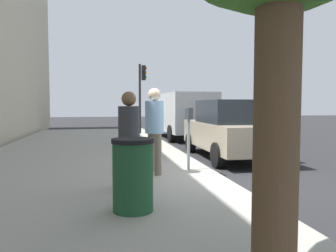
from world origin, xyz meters
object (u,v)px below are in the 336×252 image
(traffic_signal, at_px, (142,87))
(parking_meter, at_px, (189,125))
(parked_sedan_near, at_px, (231,129))
(parked_van_far, at_px, (182,113))
(pedestrian_bystander, at_px, (129,133))
(pedestrian_at_meter, at_px, (154,123))
(trash_bin, at_px, (133,175))

(traffic_signal, bearing_deg, parking_meter, 179.51)
(parked_sedan_near, xyz_separation_m, parked_van_far, (6.29, -0.00, 0.36))
(pedestrian_bystander, distance_m, parked_van_far, 10.51)
(pedestrian_at_meter, height_order, pedestrian_bystander, pedestrian_at_meter)
(pedestrian_at_meter, distance_m, trash_bin, 2.59)
(trash_bin, bearing_deg, parking_meter, -29.27)
(parking_meter, xyz_separation_m, parked_sedan_near, (2.18, -1.89, -0.27))
(parking_meter, bearing_deg, trash_bin, 150.73)
(parking_meter, xyz_separation_m, pedestrian_bystander, (-1.49, 1.46, -0.02))
(parked_van_far, bearing_deg, pedestrian_bystander, 161.41)
(parked_sedan_near, xyz_separation_m, trash_bin, (-4.85, 3.39, -0.24))
(parked_van_far, bearing_deg, parking_meter, 167.39)
(parking_meter, relative_size, traffic_signal, 0.39)
(pedestrian_at_meter, relative_size, parked_sedan_near, 0.41)
(pedestrian_bystander, relative_size, parked_van_far, 0.32)
(parking_meter, bearing_deg, parked_sedan_near, -41.03)
(pedestrian_at_meter, distance_m, parked_sedan_near, 3.65)
(pedestrian_bystander, relative_size, parked_sedan_near, 0.39)
(pedestrian_bystander, relative_size, trash_bin, 1.69)
(pedestrian_bystander, bearing_deg, pedestrian_at_meter, 31.40)
(parked_van_far, height_order, trash_bin, parked_van_far)
(pedestrian_bystander, height_order, traffic_signal, traffic_signal)
(parked_van_far, bearing_deg, trash_bin, 163.07)
(parked_sedan_near, height_order, trash_bin, parked_sedan_near)
(trash_bin, bearing_deg, traffic_signal, -7.16)
(parked_sedan_near, relative_size, parked_van_far, 0.84)
(pedestrian_at_meter, xyz_separation_m, parked_sedan_near, (2.42, -2.71, -0.35))
(traffic_signal, bearing_deg, pedestrian_at_meter, 174.91)
(parking_meter, height_order, parked_van_far, parked_van_far)
(parked_van_far, xyz_separation_m, traffic_signal, (1.45, 1.81, 1.32))
(traffic_signal, bearing_deg, parked_van_far, -128.72)
(parked_sedan_near, relative_size, trash_bin, 4.38)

